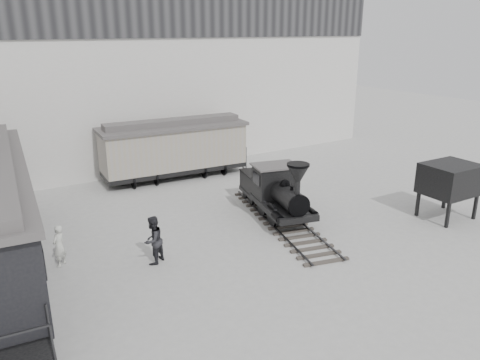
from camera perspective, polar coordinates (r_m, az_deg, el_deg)
ground at (r=18.83m, az=7.02°, el=-9.14°), size 90.00×90.00×0.00m
north_wall at (r=29.98m, az=-11.35°, el=11.93°), size 34.00×2.51×11.00m
locomotive at (r=21.99m, az=4.58°, el=-1.72°), size 3.98×9.02×3.12m
boxcar at (r=27.92m, az=-8.04°, el=3.96°), size 8.85×3.40×3.54m
visitor_a at (r=18.89m, az=-21.19°, el=-7.49°), size 0.70×0.69×1.62m
visitor_b at (r=18.05m, az=-10.57°, el=-7.23°), size 1.16×1.09×1.89m
coal_hopper at (r=23.76m, az=24.17°, el=-0.34°), size 2.48×2.06×2.63m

